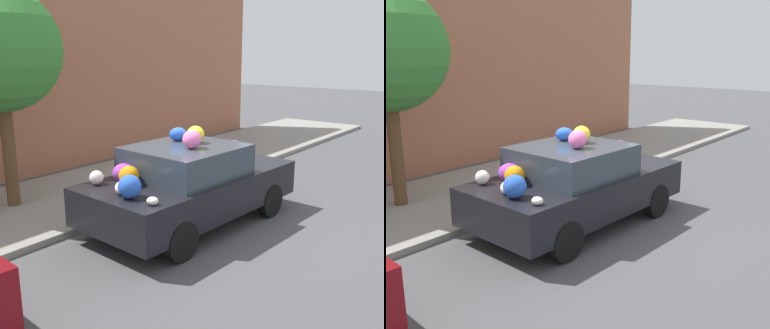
# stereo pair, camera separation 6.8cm
# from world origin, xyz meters

# --- Properties ---
(ground_plane) EXTENTS (60.00, 60.00, 0.00)m
(ground_plane) POSITION_xyz_m (0.00, 0.00, 0.00)
(ground_plane) COLOR #4C4C4F
(sidewalk_curb) EXTENTS (24.00, 3.20, 0.11)m
(sidewalk_curb) POSITION_xyz_m (0.00, 2.70, 0.05)
(sidewalk_curb) COLOR gray
(sidewalk_curb) RESTS_ON ground
(building_facade) EXTENTS (18.00, 1.20, 6.08)m
(building_facade) POSITION_xyz_m (-0.14, 4.92, 3.00)
(building_facade) COLOR #B26B4C
(building_facade) RESTS_ON ground
(fire_hydrant) EXTENTS (0.20, 0.20, 0.70)m
(fire_hydrant) POSITION_xyz_m (3.00, 1.74, 0.45)
(fire_hydrant) COLOR gold
(fire_hydrant) RESTS_ON sidewalk_curb
(art_car) EXTENTS (3.96, 1.96, 1.72)m
(art_car) POSITION_xyz_m (-0.05, -0.06, 0.75)
(art_car) COLOR black
(art_car) RESTS_ON ground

